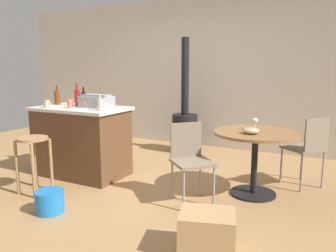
% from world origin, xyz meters
% --- Properties ---
extents(ground_plane, '(8.80, 8.80, 0.00)m').
position_xyz_m(ground_plane, '(0.00, 0.00, 0.00)').
color(ground_plane, '#A37A4C').
extents(back_wall, '(8.00, 0.10, 2.70)m').
position_xyz_m(back_wall, '(0.00, 2.38, 1.35)').
color(back_wall, beige).
rests_on(back_wall, ground_plane).
extents(kitchen_island, '(1.24, 0.75, 0.93)m').
position_xyz_m(kitchen_island, '(-0.69, -0.04, 0.47)').
color(kitchen_island, brown).
rests_on(kitchen_island, ground_plane).
extents(wooden_stool, '(0.35, 0.35, 0.66)m').
position_xyz_m(wooden_stool, '(-0.73, -0.81, 0.49)').
color(wooden_stool, '#A37A4C').
rests_on(wooden_stool, ground_plane).
extents(dining_table, '(0.94, 0.94, 0.74)m').
position_xyz_m(dining_table, '(1.57, 0.29, 0.56)').
color(dining_table, black).
rests_on(dining_table, ground_plane).
extents(folding_chair_near, '(0.57, 0.57, 0.86)m').
position_xyz_m(folding_chair_near, '(0.98, -0.22, 0.51)').
color(folding_chair_near, '#7F705B').
rests_on(folding_chair_near, ground_plane).
extents(folding_chair_far, '(0.56, 0.56, 0.88)m').
position_xyz_m(folding_chair_far, '(2.08, 0.81, 0.52)').
color(folding_chair_far, '#7F705B').
rests_on(folding_chair_far, ground_plane).
extents(wood_stove, '(0.44, 0.45, 1.95)m').
position_xyz_m(wood_stove, '(0.03, 1.77, 0.48)').
color(wood_stove, black).
rests_on(wood_stove, ground_plane).
extents(toolbox, '(0.42, 0.26, 0.17)m').
position_xyz_m(toolbox, '(-0.48, 0.05, 1.01)').
color(toolbox, gray).
rests_on(toolbox, kitchen_island).
extents(bottle_0, '(0.07, 0.07, 0.31)m').
position_xyz_m(bottle_0, '(-0.83, 0.07, 1.05)').
color(bottle_0, maroon).
rests_on(bottle_0, kitchen_island).
extents(bottle_1, '(0.06, 0.06, 0.26)m').
position_xyz_m(bottle_1, '(-0.76, 0.11, 1.03)').
color(bottle_1, black).
rests_on(bottle_1, kitchen_island).
extents(bottle_2, '(0.08, 0.08, 0.27)m').
position_xyz_m(bottle_2, '(-1.19, 0.06, 1.04)').
color(bottle_2, '#603314').
rests_on(bottle_2, kitchen_island).
extents(bottle_3, '(0.08, 0.08, 0.20)m').
position_xyz_m(bottle_3, '(-0.22, -0.21, 1.01)').
color(bottle_3, '#B7B2AD').
rests_on(bottle_3, kitchen_island).
extents(cup_0, '(0.12, 0.08, 0.10)m').
position_xyz_m(cup_0, '(-1.06, -0.26, 0.98)').
color(cup_0, tan).
rests_on(cup_0, kitchen_island).
extents(cup_1, '(0.11, 0.08, 0.11)m').
position_xyz_m(cup_1, '(-0.77, -0.14, 0.99)').
color(cup_1, '#DB6651').
rests_on(cup_1, kitchen_island).
extents(wine_glass, '(0.07, 0.07, 0.14)m').
position_xyz_m(wine_glass, '(1.53, 0.39, 0.85)').
color(wine_glass, silver).
rests_on(wine_glass, dining_table).
extents(serving_bowl, '(0.18, 0.18, 0.07)m').
position_xyz_m(serving_bowl, '(1.54, 0.15, 0.78)').
color(serving_bowl, tan).
rests_on(serving_bowl, dining_table).
extents(cardboard_box, '(0.51, 0.46, 0.34)m').
position_xyz_m(cardboard_box, '(1.53, -1.13, 0.17)').
color(cardboard_box, tan).
rests_on(cardboard_box, ground_plane).
extents(plastic_bucket, '(0.29, 0.29, 0.23)m').
position_xyz_m(plastic_bucket, '(-0.16, -1.14, 0.11)').
color(plastic_bucket, blue).
rests_on(plastic_bucket, ground_plane).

